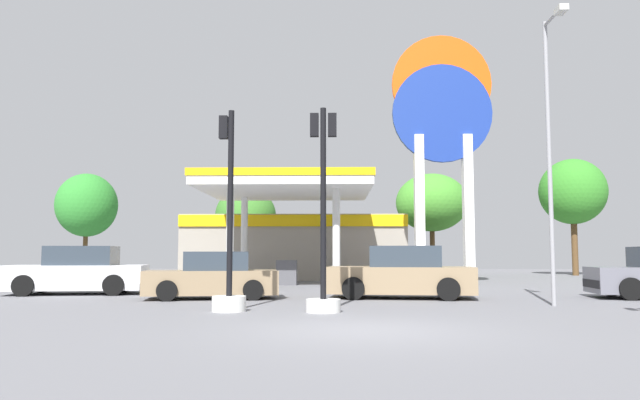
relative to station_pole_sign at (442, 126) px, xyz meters
The scene contains 13 objects.
ground_plane 17.30m from the station_pole_sign, 105.73° to the right, with size 90.00×90.00×0.00m, color slate.
gas_station 11.16m from the station_pole_sign, 133.54° to the left, with size 11.79×14.63×4.74m.
station_pole_sign is the anchor object (origin of this frame).
car_0 15.97m from the station_pole_sign, 157.54° to the right, with size 4.82×2.61×1.64m.
car_2 13.09m from the station_pole_sign, 138.10° to the right, with size 4.26×2.33×1.45m.
car_3 9.96m from the station_pole_sign, 110.24° to the right, with size 4.72×2.48×1.62m.
traffic_signal_1 13.97m from the station_pole_sign, 113.07° to the right, with size 0.82×0.82×4.92m.
traffic_signal_2 15.00m from the station_pole_sign, 122.03° to the right, with size 0.82×0.82×4.90m.
tree_0 25.84m from the station_pole_sign, 146.66° to the left, with size 4.07×4.07×6.81m.
tree_1 17.81m from the station_pole_sign, 127.41° to the left, with size 4.04×4.04×5.81m.
tree_2 12.17m from the station_pole_sign, 83.20° to the left, with size 4.51×4.51×6.43m.
tree_3 16.92m from the station_pole_sign, 50.51° to the left, with size 4.23×4.23×7.52m.
corner_streetlamp 10.54m from the station_pole_sign, 84.15° to the right, with size 0.24×1.48×7.77m.
Camera 1 is at (-0.52, -11.17, 1.38)m, focal length 34.07 mm.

